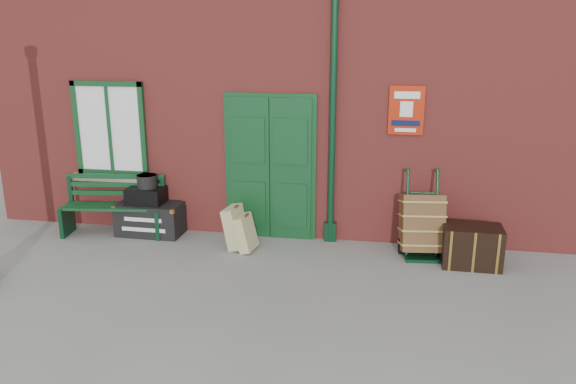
% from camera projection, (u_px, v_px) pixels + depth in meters
% --- Properties ---
extents(ground, '(80.00, 80.00, 0.00)m').
position_uv_depth(ground, '(270.00, 276.00, 7.49)').
color(ground, gray).
rests_on(ground, ground).
extents(station_building, '(10.30, 4.30, 4.36)m').
position_uv_depth(station_building, '(309.00, 87.00, 10.20)').
color(station_building, '#A23934').
rests_on(station_building, ground).
extents(bench, '(1.63, 0.68, 0.98)m').
position_uv_depth(bench, '(114.00, 204.00, 8.93)').
color(bench, '#113E1E').
rests_on(bench, ground).
extents(houdini_trunk, '(1.03, 0.58, 0.51)m').
position_uv_depth(houdini_trunk, '(151.00, 218.00, 8.98)').
color(houdini_trunk, black).
rests_on(houdini_trunk, ground).
extents(strongbox, '(0.57, 0.42, 0.26)m').
position_uv_depth(strongbox, '(146.00, 195.00, 8.88)').
color(strongbox, black).
rests_on(strongbox, houdini_trunk).
extents(hatbox, '(0.31, 0.31, 0.20)m').
position_uv_depth(hatbox, '(147.00, 181.00, 8.82)').
color(hatbox, black).
rests_on(hatbox, strongbox).
extents(suitcase_back, '(0.35, 0.48, 0.64)m').
position_uv_depth(suitcase_back, '(235.00, 227.00, 8.40)').
color(suitcase_back, tan).
rests_on(suitcase_back, ground).
extents(suitcase_front, '(0.33, 0.43, 0.55)m').
position_uv_depth(suitcase_front, '(245.00, 233.00, 8.29)').
color(suitcase_front, tan).
rests_on(suitcase_front, ground).
extents(porter_trolley, '(0.67, 0.71, 1.23)m').
position_uv_depth(porter_trolley, '(422.00, 224.00, 8.06)').
color(porter_trolley, '#0C321B').
rests_on(porter_trolley, ground).
extents(dark_trunk, '(0.79, 0.52, 0.57)m').
position_uv_depth(dark_trunk, '(472.00, 246.00, 7.75)').
color(dark_trunk, black).
rests_on(dark_trunk, ground).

